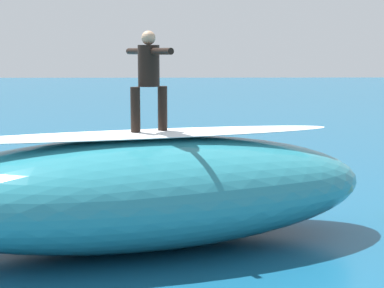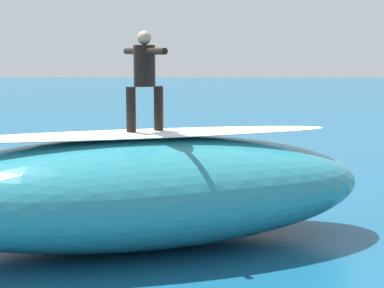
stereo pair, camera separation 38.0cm
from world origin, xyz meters
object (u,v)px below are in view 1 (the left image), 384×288
object	(u,v)px
surfboard_paddling	(222,188)
surfer_paddling	(226,180)
surfer_riding	(149,73)
surfboard_riding	(149,134)

from	to	relation	value
surfboard_paddling	surfer_paddling	size ratio (longest dim) A/B	1.53
surfer_riding	surfboard_paddling	bearing A→B (deg)	-137.64
surfboard_riding	surfer_paddling	distance (m)	4.52
surfer_paddling	surfboard_paddling	bearing A→B (deg)	0.00
surfboard_riding	surfer_riding	distance (m)	0.91
surfboard_riding	surfer_riding	bearing A→B (deg)	0.00
surfboard_riding	surfer_riding	xyz separation A→B (m)	(0.00, 0.00, 0.91)
surfboard_paddling	surfer_paddling	world-z (taller)	surfer_paddling
surfer_riding	surfboard_paddling	size ratio (longest dim) A/B	0.69
surfer_paddling	surfboard_riding	bearing A→B (deg)	32.67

